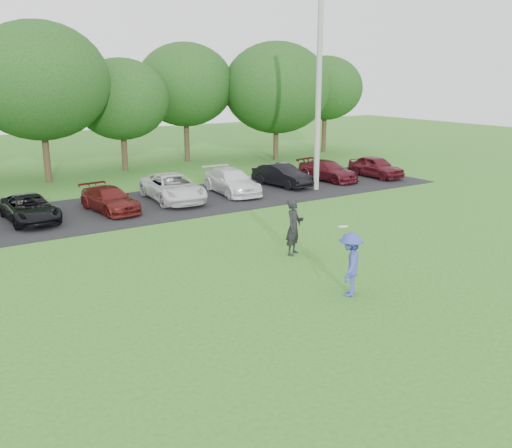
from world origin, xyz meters
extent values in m
plane|color=#30671D|center=(0.00, 0.00, 0.00)|extent=(100.00, 100.00, 0.00)
cube|color=black|center=(0.00, 13.00, 0.01)|extent=(32.00, 6.50, 0.03)
cylinder|color=#969692|center=(9.10, 11.70, 4.65)|extent=(0.28, 0.28, 9.30)
imported|color=#3942A0|center=(0.67, -0.15, 0.88)|extent=(1.29, 1.25, 1.77)
cylinder|color=white|center=(0.43, -0.06, 1.97)|extent=(0.27, 0.27, 0.09)
imported|color=black|center=(1.57, 3.61, 0.95)|extent=(0.82, 0.74, 1.89)
cube|color=black|center=(1.75, 3.43, 1.22)|extent=(0.17, 0.16, 0.10)
imported|color=black|center=(-4.84, 12.92, 0.57)|extent=(1.89, 3.91, 1.07)
imported|color=#531312|center=(-1.53, 12.82, 0.56)|extent=(1.93, 3.83, 1.07)
imported|color=silver|center=(1.70, 13.26, 0.66)|extent=(2.44, 4.66, 1.25)
imported|color=white|center=(4.90, 13.22, 0.64)|extent=(2.05, 4.31, 1.22)
imported|color=black|center=(8.10, 13.36, 0.62)|extent=(1.77, 3.73, 1.18)
imported|color=#4E1119|center=(11.26, 13.34, 0.58)|extent=(2.03, 3.97, 1.10)
imported|color=#52121B|center=(14.29, 12.62, 0.64)|extent=(1.51, 3.59, 1.21)
cylinder|color=#38281C|center=(-2.00, 21.60, 1.35)|extent=(0.36, 0.36, 2.70)
ellipsoid|color=#214C19|center=(-2.00, 21.60, 5.48)|extent=(7.42, 7.42, 6.31)
cylinder|color=#38281C|center=(3.00, 23.00, 1.10)|extent=(0.36, 0.36, 2.20)
ellipsoid|color=#214C19|center=(3.00, 23.00, 4.36)|extent=(5.76, 5.76, 4.90)
cylinder|color=#38281C|center=(8.00, 24.40, 1.35)|extent=(0.36, 0.36, 2.70)
ellipsoid|color=#214C19|center=(8.00, 24.40, 5.14)|extent=(6.50, 6.50, 5.53)
cylinder|color=#38281C|center=(13.50, 21.60, 1.10)|extent=(0.36, 0.36, 2.20)
ellipsoid|color=#214C19|center=(13.50, 21.60, 4.92)|extent=(7.24, 7.24, 6.15)
cylinder|color=#38281C|center=(19.00, 23.00, 1.35)|extent=(0.36, 0.36, 2.70)
ellipsoid|color=#214C19|center=(19.00, 23.00, 4.79)|extent=(5.58, 5.58, 4.74)
camera|label=1|loc=(-9.48, -10.99, 5.91)|focal=40.00mm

